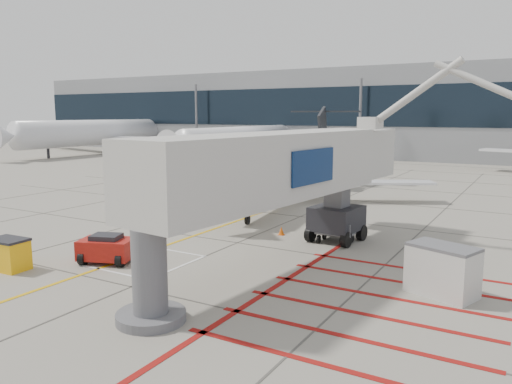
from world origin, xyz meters
The scene contains 11 objects.
ground_plane centered at (0.00, 0.00, 0.00)m, with size 260.00×260.00×0.00m, color gray.
regional_jet centered at (-2.96, 14.74, 3.70)m, with size 22.37×28.21×7.39m, color white, non-canonical shape.
jet_bridge centered at (3.73, 0.74, 4.04)m, with size 9.57×20.20×8.08m, color beige, non-canonical shape.
pushback_tug centered at (-3.37, -2.07, 0.70)m, with size 2.42×1.51×1.41m, color #AD1710, non-canonical shape.
spill_bin centered at (-6.30, -5.03, 0.71)m, with size 1.65×1.10×1.43m, color #FDB80E, non-canonical shape.
baggage_cart centered at (4.56, 6.62, 0.62)m, with size 1.96×1.24×1.24m, color #545459, non-canonical shape.
ground_power_unit centered at (10.92, 1.31, 0.97)m, with size 2.45×1.43×1.94m, color silver, non-canonical shape.
cone_nose centered at (-4.10, 6.83, 0.27)m, with size 0.38×0.38×0.53m, color #DE500B.
cone_side centered at (1.24, 6.76, 0.24)m, with size 0.35×0.35×0.48m, color #EF5B0C.
bg_aircraft_a centered at (-53.06, 46.00, 6.52)m, with size 39.10×43.44×13.03m, color silver, non-canonical shape.
bg_aircraft_b centered at (-24.06, 46.00, 5.64)m, with size 33.86×37.62×11.29m, color silver, non-canonical shape.
Camera 1 is at (13.92, -18.07, 6.86)m, focal length 35.00 mm.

